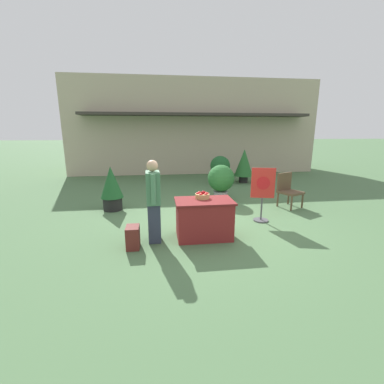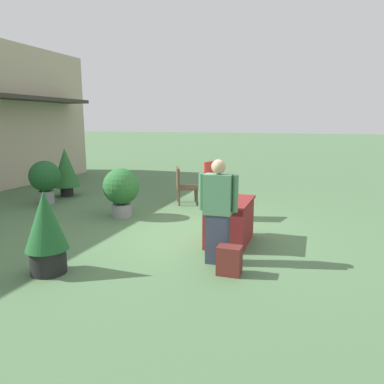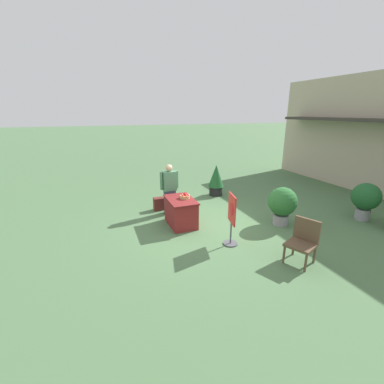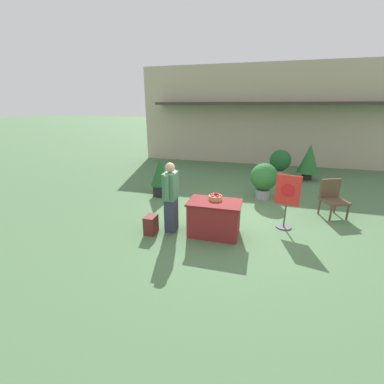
% 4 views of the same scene
% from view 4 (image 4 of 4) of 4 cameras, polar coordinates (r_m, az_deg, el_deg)
% --- Properties ---
extents(ground_plane, '(120.00, 120.00, 0.00)m').
position_cam_4_polar(ground_plane, '(6.43, 8.41, -7.14)').
color(ground_plane, '#4C7047').
extents(storefront_building, '(12.47, 4.64, 4.63)m').
position_cam_4_polar(storefront_building, '(14.91, 16.45, 16.17)').
color(storefront_building, '#B7A88E').
rests_on(storefront_building, ground_plane).
extents(display_table, '(1.16, 0.73, 0.79)m').
position_cam_4_polar(display_table, '(5.76, 4.96, -5.82)').
color(display_table, maroon).
rests_on(display_table, ground_plane).
extents(apple_basket, '(0.29, 0.29, 0.16)m').
position_cam_4_polar(apple_basket, '(5.71, 5.21, -1.11)').
color(apple_basket, tan).
rests_on(apple_basket, display_table).
extents(person_visitor, '(0.28, 0.61, 1.61)m').
position_cam_4_polar(person_visitor, '(5.81, -4.72, -1.13)').
color(person_visitor, '#33384C').
rests_on(person_visitor, ground_plane).
extents(backpack, '(0.24, 0.34, 0.42)m').
position_cam_4_polar(backpack, '(5.95, -9.10, -7.16)').
color(backpack, maroon).
rests_on(backpack, ground_plane).
extents(poster_board, '(0.54, 0.36, 1.30)m').
position_cam_4_polar(poster_board, '(6.34, 20.31, -1.72)').
color(poster_board, '#4C4C51').
rests_on(poster_board, ground_plane).
extents(patio_chair, '(0.73, 0.73, 0.97)m').
position_cam_4_polar(patio_chair, '(7.62, 28.75, -0.87)').
color(patio_chair, brown).
rests_on(patio_chair, ground_plane).
extents(potted_plant_near_left, '(0.81, 0.81, 1.15)m').
position_cam_4_polar(potted_plant_near_left, '(10.71, 19.01, 6.41)').
color(potted_plant_near_left, gray).
rests_on(potted_plant_near_left, ground_plane).
extents(potted_plant_far_left, '(0.78, 0.78, 1.39)m').
position_cam_4_polar(potted_plant_far_left, '(10.95, 24.57, 6.59)').
color(potted_plant_far_left, black).
rests_on(potted_plant_far_left, ground_plane).
extents(potted_plant_near_right, '(0.61, 0.61, 1.21)m').
position_cam_4_polar(potted_plant_near_right, '(8.24, -7.08, 3.53)').
color(potted_plant_near_right, black).
rests_on(potted_plant_near_right, ground_plane).
extents(potted_plant_far_right, '(0.82, 0.82, 1.12)m').
position_cam_4_polar(potted_plant_far_right, '(8.18, 15.67, 2.96)').
color(potted_plant_far_right, gray).
rests_on(potted_plant_far_right, ground_plane).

